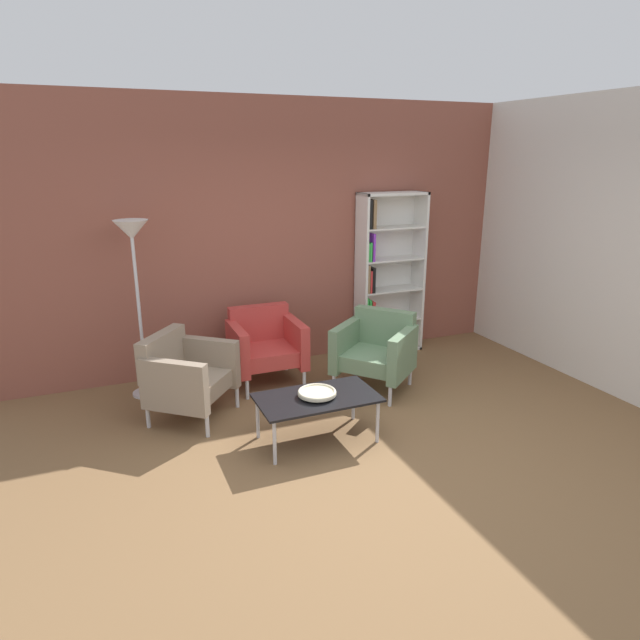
% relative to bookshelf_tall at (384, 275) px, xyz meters
% --- Properties ---
extents(ground_plane, '(8.32, 8.32, 0.00)m').
position_rel_bookshelf_tall_xyz_m(ground_plane, '(-1.30, -2.25, -0.94)').
color(ground_plane, brown).
extents(brick_back_panel, '(6.40, 0.12, 2.90)m').
position_rel_bookshelf_tall_xyz_m(brick_back_panel, '(-1.30, 0.21, 0.51)').
color(brick_back_panel, brown).
rests_on(brick_back_panel, ground_plane).
extents(plaster_right_partition, '(0.12, 5.20, 2.90)m').
position_rel_bookshelf_tall_xyz_m(plaster_right_partition, '(1.56, -1.65, 0.51)').
color(plaster_right_partition, silver).
rests_on(plaster_right_partition, ground_plane).
extents(bookshelf_tall, '(0.80, 0.30, 1.90)m').
position_rel_bookshelf_tall_xyz_m(bookshelf_tall, '(0.00, 0.00, 0.00)').
color(bookshelf_tall, silver).
rests_on(bookshelf_tall, ground_plane).
extents(coffee_table_low, '(1.00, 0.56, 0.40)m').
position_rel_bookshelf_tall_xyz_m(coffee_table_low, '(-1.57, -1.74, -0.57)').
color(coffee_table_low, black).
rests_on(coffee_table_low, ground_plane).
extents(decorative_bowl, '(0.32, 0.32, 0.05)m').
position_rel_bookshelf_tall_xyz_m(decorative_bowl, '(-1.57, -1.74, -0.50)').
color(decorative_bowl, beige).
rests_on(decorative_bowl, coffee_table_low).
extents(armchair_corner_red, '(0.94, 0.95, 0.78)m').
position_rel_bookshelf_tall_xyz_m(armchair_corner_red, '(-2.50, -0.88, -0.52)').
color(armchair_corner_red, gray).
rests_on(armchair_corner_red, ground_plane).
extents(armchair_by_bookshelf, '(0.73, 0.67, 0.78)m').
position_rel_bookshelf_tall_xyz_m(armchair_by_bookshelf, '(-1.60, -0.38, -0.52)').
color(armchair_by_bookshelf, '#B73833').
rests_on(armchair_by_bookshelf, ground_plane).
extents(armchair_spare_guest, '(0.94, 0.95, 0.78)m').
position_rel_bookshelf_tall_xyz_m(armchair_spare_guest, '(-0.60, -0.95, -0.52)').
color(armchair_spare_guest, slate).
rests_on(armchair_spare_guest, ground_plane).
extents(floor_lamp_torchiere, '(0.32, 0.32, 1.74)m').
position_rel_bookshelf_tall_xyz_m(floor_lamp_torchiere, '(-2.80, -0.22, 0.51)').
color(floor_lamp_torchiere, silver).
rests_on(floor_lamp_torchiere, ground_plane).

